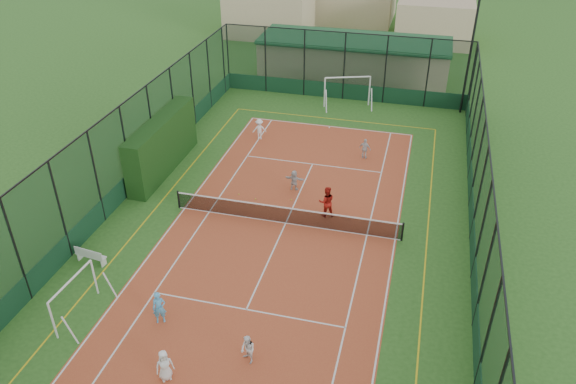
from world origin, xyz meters
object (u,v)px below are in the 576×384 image
(futsal_goal_near, at_px, (75,298))
(child_near_mid, at_px, (159,308))
(white_bench, at_px, (91,255))
(child_far_left, at_px, (259,129))
(child_far_back, at_px, (294,180))
(child_far_right, at_px, (365,149))
(child_near_right, at_px, (248,350))
(coach, at_px, (327,202))
(floodlight_ne, at_px, (470,56))
(clubhouse, at_px, (354,58))
(child_near_left, at_px, (164,365))
(futsal_goal_far, at_px, (347,92))

(futsal_goal_near, bearing_deg, child_near_mid, -78.27)
(white_bench, height_order, futsal_goal_near, futsal_goal_near)
(white_bench, height_order, child_far_left, child_far_left)
(white_bench, xyz_separation_m, child_far_back, (7.42, 8.51, 0.18))
(white_bench, height_order, child_far_right, child_far_right)
(child_near_right, bearing_deg, futsal_goal_near, -146.87)
(child_far_left, bearing_deg, coach, 106.11)
(floodlight_ne, xyz_separation_m, child_far_back, (-8.98, -13.29, -3.53))
(floodlight_ne, bearing_deg, child_near_mid, -115.54)
(coach, bearing_deg, child_near_mid, 43.19)
(floodlight_ne, bearing_deg, futsal_goal_near, -121.21)
(floodlight_ne, distance_m, child_far_right, 10.95)
(child_near_mid, bearing_deg, child_far_left, 67.30)
(child_near_mid, bearing_deg, futsal_goal_near, 161.94)
(clubhouse, bearing_deg, child_near_mid, -95.92)
(coach, bearing_deg, white_bench, 15.32)
(child_near_left, bearing_deg, clubhouse, 48.47)
(child_near_right, bearing_deg, child_far_back, 133.85)
(clubhouse, distance_m, child_far_back, 18.72)
(futsal_goal_near, xyz_separation_m, child_near_left, (4.83, -2.07, -0.23))
(child_near_left, height_order, child_far_right, child_near_left)
(child_near_right, xyz_separation_m, child_far_left, (-4.99, 17.86, 0.08))
(child_near_mid, relative_size, child_far_right, 1.13)
(child_near_left, height_order, coach, coach)
(clubhouse, bearing_deg, futsal_goal_near, -102.12)
(child_near_mid, xyz_separation_m, child_near_right, (4.02, -1.09, -0.11))
(futsal_goal_far, relative_size, child_near_mid, 2.34)
(floodlight_ne, bearing_deg, coach, -113.70)
(child_far_left, height_order, child_far_back, child_far_left)
(futsal_goal_near, relative_size, child_near_left, 2.11)
(child_far_right, bearing_deg, floodlight_ne, -108.16)
(child_near_left, xyz_separation_m, coach, (3.53, 11.63, 0.18))
(child_near_left, distance_m, child_far_right, 18.92)
(coach, bearing_deg, child_far_right, -117.21)
(clubhouse, distance_m, white_bench, 28.32)
(child_near_mid, bearing_deg, child_near_left, -87.12)
(floodlight_ne, height_order, clubhouse, floodlight_ne)
(white_bench, relative_size, child_near_mid, 1.04)
(clubhouse, relative_size, child_far_left, 11.02)
(futsal_goal_near, height_order, child_far_left, futsal_goal_near)
(child_far_right, bearing_deg, child_near_left, 91.14)
(clubhouse, xyz_separation_m, child_far_right, (2.89, -14.07, -0.92))
(child_near_left, height_order, child_near_mid, child_near_mid)
(clubhouse, relative_size, white_bench, 10.12)
(child_near_right, distance_m, child_far_back, 12.35)
(futsal_goal_near, bearing_deg, child_far_left, -4.31)
(child_near_left, bearing_deg, child_far_left, 58.47)
(child_near_mid, xyz_separation_m, child_far_left, (-0.97, 16.77, -0.03))
(futsal_goal_far, height_order, child_far_left, futsal_goal_far)
(futsal_goal_near, bearing_deg, child_near_right, -90.90)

